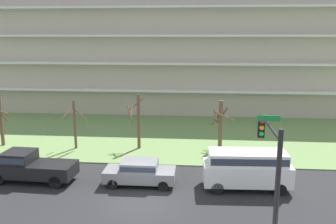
{
  "coord_description": "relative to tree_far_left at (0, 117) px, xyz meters",
  "views": [
    {
      "loc": [
        3.21,
        -18.51,
        9.19
      ],
      "look_at": [
        1.1,
        6.0,
        3.94
      ],
      "focal_mm": 38.78,
      "sensor_mm": 36.0,
      "label": 1
    }
  ],
  "objects": [
    {
      "name": "grass_lawn_strip",
      "position": [
        13.19,
        4.5,
        -2.46
      ],
      "size": [
        80.0,
        16.0,
        0.08
      ],
      "primitive_type": "cube",
      "color": "#66844C",
      "rests_on": "ground"
    },
    {
      "name": "sedan_gray_center_right",
      "position": [
        12.83,
        -7.0,
        -1.63
      ],
      "size": [
        4.4,
        1.8,
        1.57
      ],
      "rotation": [
        0.0,
        0.0,
        3.14
      ],
      "color": "slate",
      "rests_on": "ground"
    },
    {
      "name": "apartment_building",
      "position": [
        13.19,
        19.22,
        5.09
      ],
      "size": [
        46.69,
        14.4,
        15.17
      ],
      "color": "#B2A899",
      "rests_on": "ground"
    },
    {
      "name": "pickup_black_near_left",
      "position": [
        5.71,
        -6.99,
        -1.48
      ],
      "size": [
        5.49,
        2.27,
        1.95
      ],
      "rotation": [
        0.0,
        0.0,
        3.09
      ],
      "color": "black",
      "rests_on": "ground"
    },
    {
      "name": "van_white_center_left",
      "position": [
        19.37,
        -7.0,
        -1.1
      ],
      "size": [
        5.28,
        2.21,
        2.36
      ],
      "rotation": [
        0.0,
        0.0,
        3.18
      ],
      "color": "white",
      "rests_on": "ground"
    },
    {
      "name": "traffic_signal_mast",
      "position": [
        19.15,
        -14.74,
        1.63
      ],
      "size": [
        0.9,
        4.15,
        6.12
      ],
      "color": "black",
      "rests_on": "ground"
    },
    {
      "name": "ground",
      "position": [
        13.19,
        -9.5,
        -2.5
      ],
      "size": [
        160.0,
        160.0,
        0.0
      ],
      "primitive_type": "plane",
      "color": "#232326"
    },
    {
      "name": "tree_left",
      "position": [
        6.47,
        -0.26,
        -0.3
      ],
      "size": [
        1.72,
        1.69,
        4.07
      ],
      "color": "brown",
      "rests_on": "ground"
    },
    {
      "name": "tree_far_left",
      "position": [
        0.0,
        0.0,
        0.0
      ],
      "size": [
        1.62,
        1.61,
        4.76
      ],
      "color": "brown",
      "rests_on": "ground"
    },
    {
      "name": "tree_center",
      "position": [
        11.49,
        0.21,
        -0.06
      ],
      "size": [
        1.31,
        1.94,
        4.55
      ],
      "color": "brown",
      "rests_on": "ground"
    },
    {
      "name": "tree_right",
      "position": [
        18.19,
        0.97,
        -0.31
      ],
      "size": [
        1.83,
        1.86,
        4.01
      ],
      "color": "brown",
      "rests_on": "ground"
    }
  ]
}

